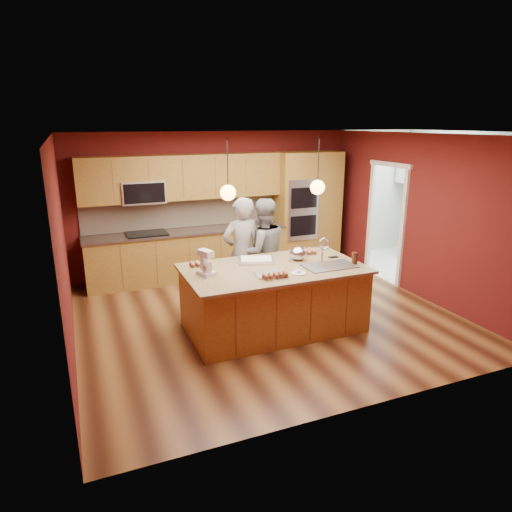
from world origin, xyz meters
name	(u,v)px	position (x,y,z in m)	size (l,w,h in m)	color
floor	(267,317)	(0.00, 0.00, 0.00)	(5.50, 5.50, 0.00)	#3F2011
ceiling	(268,135)	(0.00, 0.00, 2.70)	(5.50, 5.50, 0.00)	white
wall_back	(216,203)	(0.00, 2.50, 1.35)	(5.50, 5.50, 0.00)	#541312
wall_front	(372,286)	(0.00, -2.50, 1.35)	(5.50, 5.50, 0.00)	#541312
wall_left	(63,250)	(-2.75, 0.00, 1.35)	(5.00, 5.00, 0.00)	#541312
wall_right	(418,216)	(2.75, 0.00, 1.35)	(5.00, 5.00, 0.00)	#541312
cabinet_run	(185,227)	(-0.68, 2.25, 0.98)	(3.74, 0.64, 2.30)	brown
oven_column	(307,209)	(1.85, 2.19, 1.15)	(1.30, 0.62, 2.30)	brown
doorway_trim	(385,224)	(2.73, 0.80, 1.05)	(0.08, 1.11, 2.20)	white
laundry_room	(443,170)	(4.35, 1.20, 1.95)	(2.60, 2.70, 2.70)	silver
pendant_left	(228,192)	(-0.73, -0.39, 2.00)	(0.20, 0.20, 0.80)	black
pendant_right	(318,187)	(0.58, -0.39, 2.00)	(0.20, 0.20, 0.80)	black
island	(274,297)	(-0.06, -0.40, 0.47)	(2.50, 1.40, 1.30)	brown
person_left	(242,253)	(-0.19, 0.56, 0.89)	(0.65, 0.42, 1.77)	black
person_right	(262,252)	(0.16, 0.56, 0.86)	(0.84, 0.65, 1.73)	slate
stand_mixer	(206,264)	(-1.03, -0.35, 1.07)	(0.24, 0.28, 0.34)	silver
sheet_cake	(256,260)	(-0.20, -0.05, 0.94)	(0.60, 0.52, 0.05)	silver
cooling_rack	(271,274)	(-0.24, -0.68, 0.93)	(0.41, 0.30, 0.02)	#A9ACB0
mixing_bowl	(298,254)	(0.40, -0.21, 1.02)	(0.24, 0.24, 0.21)	#BABDC1
plate	(299,273)	(0.12, -0.77, 0.93)	(0.20, 0.20, 0.01)	silver
tumbler	(355,258)	(1.06, -0.68, 1.00)	(0.08, 0.08, 0.17)	#37170B
phone	(334,257)	(0.95, -0.30, 0.93)	(0.14, 0.08, 0.01)	black
cupcakes_left	(200,263)	(-1.00, 0.06, 0.96)	(0.31, 0.16, 0.07)	#C27B4D
cupcakes_rack	(275,275)	(-0.25, -0.83, 0.97)	(0.35, 0.14, 0.06)	#C27B4D
cupcakes_right	(307,251)	(0.68, 0.03, 0.96)	(0.24, 0.24, 0.07)	#C27B4D
washer	(441,245)	(4.17, 0.86, 0.50)	(0.62, 0.64, 1.00)	silver
dryer	(419,238)	(4.22, 1.53, 0.47)	(0.58, 0.60, 0.93)	silver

